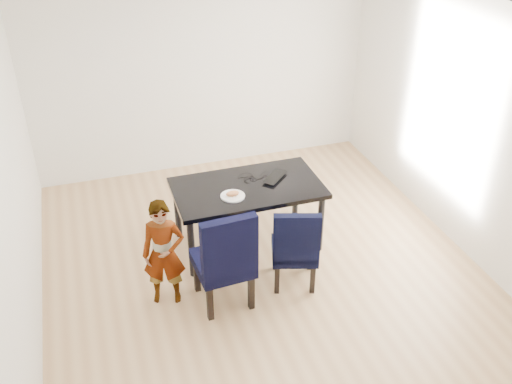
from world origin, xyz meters
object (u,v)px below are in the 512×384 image
object	(u,v)px
dining_table	(248,215)
plate	(233,196)
chair_left	(222,255)
child	(164,253)
laptop	(271,176)
chair_right	(295,244)

from	to	relation	value
dining_table	plate	size ratio (longest dim) A/B	6.21
chair_left	child	size ratio (longest dim) A/B	0.97
plate	chair_left	bearing A→B (deg)	-114.04
dining_table	plate	world-z (taller)	plate
laptop	plate	bearing A→B (deg)	-17.37
chair_left	dining_table	bearing A→B (deg)	55.01
plate	laptop	distance (m)	0.57
dining_table	laptop	size ratio (longest dim) A/B	4.50
plate	child	bearing A→B (deg)	-149.28
chair_right	laptop	world-z (taller)	chair_right
laptop	chair_right	bearing A→B (deg)	42.98
chair_left	laptop	world-z (taller)	chair_left
plate	laptop	world-z (taller)	laptop
chair_left	child	bearing A→B (deg)	157.88
dining_table	child	bearing A→B (deg)	-147.98
laptop	chair_left	bearing A→B (deg)	4.94
chair_right	dining_table	bearing A→B (deg)	125.56
plate	laptop	size ratio (longest dim) A/B	0.72
chair_right	laptop	distance (m)	0.93
chair_left	laptop	xyz separation A→B (m)	(0.81, 0.93, 0.21)
chair_right	plate	world-z (taller)	chair_right
chair_right	plate	size ratio (longest dim) A/B	3.66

